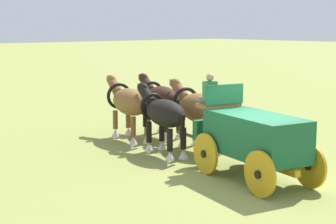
# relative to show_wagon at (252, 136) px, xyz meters

# --- Properties ---
(ground_plane) EXTENTS (220.00, 220.00, 0.00)m
(ground_plane) POSITION_rel_show_wagon_xyz_m (-0.14, 0.03, -1.16)
(ground_plane) COLOR olive
(show_wagon) EXTENTS (5.88, 2.32, 2.69)m
(show_wagon) POSITION_rel_show_wagon_xyz_m (0.00, 0.00, 0.00)
(show_wagon) COLOR #195B38
(show_wagon) RESTS_ON ground
(draft_horse_rear_near) EXTENTS (3.00, 1.26, 2.12)m
(draft_horse_rear_near) POSITION_rel_show_wagon_xyz_m (3.75, -0.14, 0.10)
(draft_horse_rear_near) COLOR black
(draft_horse_rear_near) RESTS_ON ground
(draft_horse_rear_off) EXTENTS (3.19, 1.40, 2.19)m
(draft_horse_rear_off) POSITION_rel_show_wagon_xyz_m (3.46, -1.41, 0.17)
(draft_horse_rear_off) COLOR brown
(draft_horse_rear_off) RESTS_ON ground
(draft_horse_lead_near) EXTENTS (3.19, 1.38, 2.18)m
(draft_horse_lead_near) POSITION_rel_show_wagon_xyz_m (6.27, -0.68, 0.16)
(draft_horse_lead_near) COLOR brown
(draft_horse_lead_near) RESTS_ON ground
(draft_horse_lead_off) EXTENTS (3.01, 1.33, 2.19)m
(draft_horse_lead_off) POSITION_rel_show_wagon_xyz_m (6.00, -1.95, 0.16)
(draft_horse_lead_off) COLOR #331E14
(draft_horse_lead_off) RESTS_ON ground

